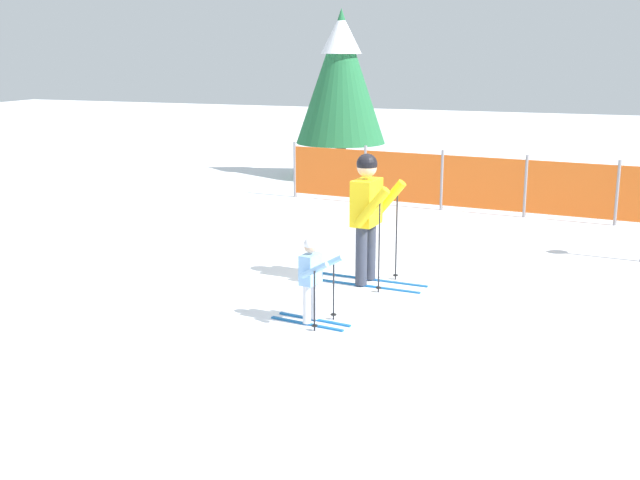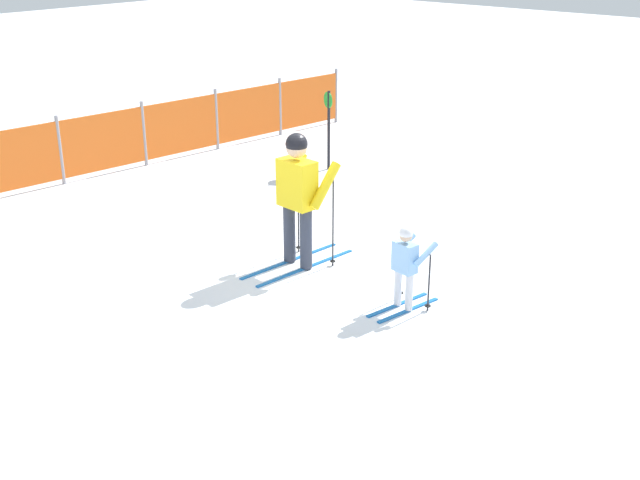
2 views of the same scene
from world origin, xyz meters
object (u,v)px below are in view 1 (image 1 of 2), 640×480
skier_adult (368,207)px  safety_fence (526,186)px  conifer_far (341,75)px  skier_child (312,274)px

skier_adult → safety_fence: skier_adult is taller
safety_fence → conifer_far: (-4.67, 3.22, 1.84)m
skier_adult → conifer_far: conifer_far is taller
conifer_far → skier_child: bearing=-72.8°
skier_child → skier_adult: bearing=95.4°
skier_adult → safety_fence: bearing=78.6°
skier_adult → skier_child: skier_adult is taller
safety_fence → conifer_far: bearing=145.4°
skier_adult → skier_child: size_ratio=1.74×
skier_child → safety_fence: size_ratio=0.10×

